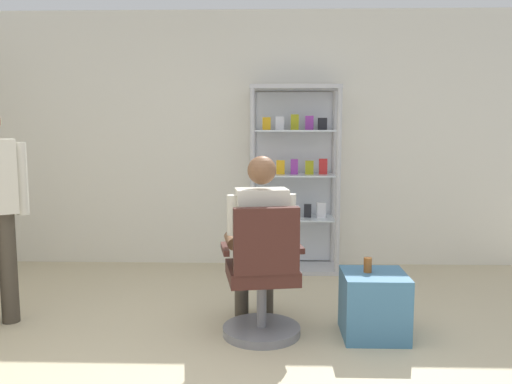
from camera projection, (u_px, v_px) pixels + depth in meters
The scene contains 6 objects.
back_wall at pixel (256, 140), 5.64m from camera, with size 6.00×0.10×2.70m, color silver.
display_cabinet_main at pixel (294, 178), 5.44m from camera, with size 0.90×0.45×1.90m.
office_chair at pixel (263, 284), 3.68m from camera, with size 0.60×0.56×0.96m.
seated_shopkeeper at pixel (259, 235), 3.80m from camera, with size 0.53×0.60×1.29m.
storage_crate at pixel (374, 305), 3.73m from camera, with size 0.45×0.45×0.46m, color teal.
tea_glass at pixel (368, 265), 3.72m from camera, with size 0.06×0.06×0.11m, color brown.
Camera 1 is at (0.17, -2.66, 1.49)m, focal length 36.79 mm.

